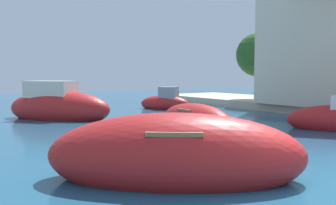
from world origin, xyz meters
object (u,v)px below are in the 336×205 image
Objects in this scene: moored_boat_5 at (165,103)px; moored_boat_3 at (176,156)px; quayside_tree at (258,55)px; moored_boat_7 at (196,121)px; moored_boat_2 at (58,107)px.

moored_boat_3 is at bearing 114.45° from moored_boat_5.
quayside_tree is (6.51, -1.72, 3.13)m from moored_boat_5.
moored_boat_7 is (4.35, 4.95, -0.12)m from moored_boat_3.
moored_boat_3 is (-0.90, -11.50, -0.11)m from moored_boat_2.
moored_boat_7 is 12.38m from quayside_tree.
moored_boat_5 is 8.79m from moored_boat_7.
quayside_tree is (14.55, 11.19, 3.04)m from moored_boat_3.
moored_boat_2 is 7.28m from moored_boat_5.
moored_boat_5 is 7.43m from quayside_tree.
quayside_tree is (10.21, 6.25, 3.16)m from moored_boat_7.
moored_boat_7 is 0.95× the size of quayside_tree.
moored_boat_2 is 0.99× the size of moored_boat_3.
moored_boat_7 is (-3.70, -7.97, -0.03)m from moored_boat_5.
quayside_tree reaches higher than moored_boat_5.
moored_boat_2 is 1.56× the size of moored_boat_5.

